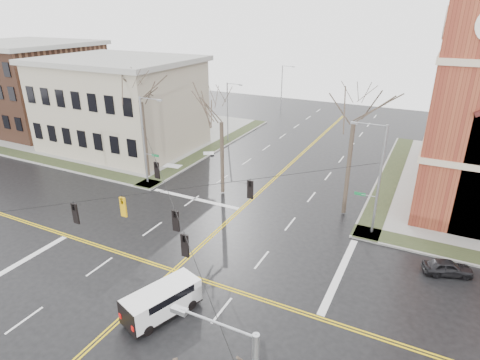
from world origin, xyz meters
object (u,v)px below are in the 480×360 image
at_px(streetlight_north_a, 228,110).
at_px(tree_nw_far, 141,97).
at_px(tree_ne, 354,117).
at_px(streetlight_north_b, 282,87).
at_px(tree_nw_near, 221,117).
at_px(signal_pole_ne, 377,177).
at_px(parked_car_a, 448,267).
at_px(signal_pole_nw, 145,138).
at_px(cargo_van, 165,298).

bearing_deg(streetlight_north_a, tree_nw_far, -97.22).
height_order(streetlight_north_a, tree_ne, tree_ne).
xyz_separation_m(streetlight_north_b, tree_nw_near, (7.43, -35.10, 3.25)).
height_order(signal_pole_ne, tree_nw_near, tree_nw_near).
bearing_deg(tree_nw_near, parked_car_a, -13.08).
bearing_deg(tree_ne, signal_pole_nw, -173.10).
xyz_separation_m(cargo_van, tree_nw_near, (-5.29, 16.60, 6.66)).
relative_size(streetlight_north_a, streetlight_north_b, 1.00).
bearing_deg(tree_ne, tree_nw_near, -175.12).
distance_m(signal_pole_nw, tree_ne, 20.45).
bearing_deg(cargo_van, streetlight_north_a, 131.01).
bearing_deg(cargo_van, signal_pole_ne, 77.80).
relative_size(signal_pole_nw, tree_nw_near, 0.84).
relative_size(signal_pole_nw, streetlight_north_b, 1.12).
relative_size(signal_pole_ne, tree_nw_far, 0.74).
height_order(streetlight_north_b, cargo_van, streetlight_north_b).
bearing_deg(tree_nw_far, tree_ne, 2.59).
xyz_separation_m(signal_pole_ne, parked_car_a, (5.79, -3.32, -4.40)).
height_order(streetlight_north_b, tree_nw_near, tree_nw_near).
bearing_deg(tree_nw_far, signal_pole_nw, -49.52).
height_order(parked_car_a, tree_nw_far, tree_nw_far).
height_order(signal_pole_nw, tree_nw_far, tree_nw_far).
xyz_separation_m(parked_car_a, tree_nw_near, (-20.33, 4.72, 7.17)).
distance_m(parked_car_a, tree_nw_near, 22.07).
bearing_deg(cargo_van, parked_car_a, 57.44).
bearing_deg(streetlight_north_a, signal_pole_nw, -92.32).
distance_m(cargo_van, tree_ne, 20.33).
bearing_deg(signal_pole_ne, parked_car_a, -29.86).
xyz_separation_m(tree_nw_near, tree_ne, (11.83, 1.01, 1.12)).
bearing_deg(tree_ne, parked_car_a, -34.00).
distance_m(signal_pole_nw, cargo_van, 20.62).
xyz_separation_m(streetlight_north_b, cargo_van, (12.72, -51.70, -3.41)).
xyz_separation_m(streetlight_north_a, tree_nw_near, (7.43, -15.10, 3.25)).
height_order(tree_nw_far, tree_ne, tree_ne).
xyz_separation_m(parked_car_a, tree_nw_far, (-29.67, 4.77, 8.20)).
relative_size(parked_car_a, tree_nw_far, 0.27).
bearing_deg(streetlight_north_b, tree_nw_near, -78.04).
bearing_deg(cargo_van, tree_ne, 88.76).
bearing_deg(signal_pole_ne, tree_nw_far, 176.52).
height_order(signal_pole_nw, tree_nw_near, tree_nw_near).
bearing_deg(streetlight_north_b, tree_nw_far, -93.12).
xyz_separation_m(streetlight_north_a, parked_car_a, (27.76, -19.82, -3.91)).
distance_m(streetlight_north_a, tree_nw_far, 15.76).
relative_size(cargo_van, tree_nw_near, 0.47).
xyz_separation_m(signal_pole_nw, tree_ne, (19.93, 2.41, 3.89)).
relative_size(streetlight_north_a, parked_car_a, 2.46).
distance_m(streetlight_north_a, streetlight_north_b, 20.00).
bearing_deg(cargo_van, tree_nw_far, 150.44).
distance_m(streetlight_north_a, parked_car_a, 34.34).
xyz_separation_m(streetlight_north_b, parked_car_a, (27.76, -39.82, -3.91)).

